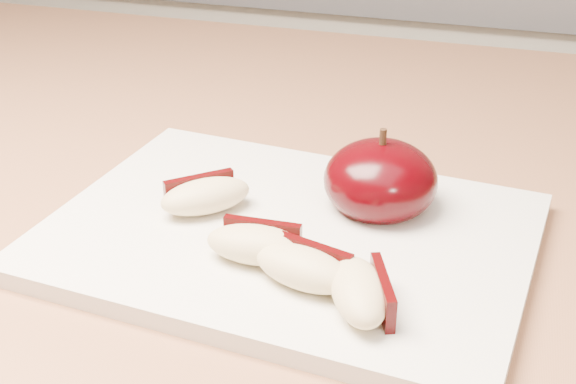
% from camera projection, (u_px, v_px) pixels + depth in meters
% --- Properties ---
extents(back_cabinet, '(2.40, 0.62, 0.94)m').
position_uv_depth(back_cabinet, '(448.00, 219.00, 1.38)').
color(back_cabinet, silver).
rests_on(back_cabinet, ground).
extents(cutting_board, '(0.31, 0.24, 0.01)m').
position_uv_depth(cutting_board, '(288.00, 236.00, 0.49)').
color(cutting_board, silver).
rests_on(cutting_board, island_counter).
extents(apple_half, '(0.08, 0.08, 0.06)m').
position_uv_depth(apple_half, '(380.00, 180.00, 0.51)').
color(apple_half, black).
rests_on(apple_half, cutting_board).
extents(apple_wedge_a, '(0.06, 0.06, 0.02)m').
position_uv_depth(apple_wedge_a, '(205.00, 195.00, 0.51)').
color(apple_wedge_a, '#D1B984').
rests_on(apple_wedge_a, cutting_board).
extents(apple_wedge_b, '(0.06, 0.03, 0.02)m').
position_uv_depth(apple_wedge_b, '(257.00, 244.00, 0.46)').
color(apple_wedge_b, '#D1B984').
rests_on(apple_wedge_b, cutting_board).
extents(apple_wedge_c, '(0.06, 0.04, 0.02)m').
position_uv_depth(apple_wedge_c, '(305.00, 267.00, 0.43)').
color(apple_wedge_c, '#D1B984').
rests_on(apple_wedge_c, cutting_board).
extents(apple_wedge_d, '(0.05, 0.06, 0.02)m').
position_uv_depth(apple_wedge_d, '(362.00, 292.00, 0.41)').
color(apple_wedge_d, '#D1B984').
rests_on(apple_wedge_d, cutting_board).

